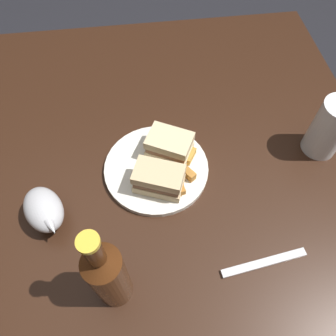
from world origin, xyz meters
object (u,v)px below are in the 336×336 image
pint_glass (328,131)px  gravy_boat (44,210)px  sandwich_half_left (159,179)px  cider_bottle (108,275)px  sandwich_half_right (170,145)px  plate (156,168)px  fork (264,263)px

pint_glass → gravy_boat: bearing=99.6°
sandwich_half_left → cider_bottle: 0.25m
pint_glass → gravy_boat: pint_glass is taller
sandwich_half_left → gravy_boat: same height
gravy_boat → cider_bottle: (-0.17, -0.14, 0.06)m
sandwich_half_right → cider_bottle: 0.34m
plate → sandwich_half_left: 0.06m
sandwich_half_left → pint_glass: bearing=-80.7°
gravy_boat → fork: (-0.15, -0.43, -0.04)m
gravy_boat → fork: bearing=-109.6°
sandwich_half_left → sandwich_half_right: size_ratio=1.01×
cider_bottle → fork: bearing=-87.5°
plate → cider_bottle: (-0.26, 0.11, 0.10)m
fork → plate: bearing=120.0°
sandwich_half_right → gravy_boat: size_ratio=0.92×
sandwich_half_right → gravy_boat: gravy_boat is taller
gravy_boat → cider_bottle: cider_bottle is taller
pint_glass → gravy_boat: (-0.11, 0.65, -0.02)m
sandwich_half_left → pint_glass: (0.07, -0.40, 0.02)m
sandwich_half_left → cider_bottle: (-0.21, 0.11, 0.06)m
gravy_boat → cider_bottle: size_ratio=0.49×
pint_glass → sandwich_half_left: bearing=99.3°
cider_bottle → pint_glass: bearing=-61.6°
sandwich_half_right → cider_bottle: bearing=154.4°
pint_glass → cider_bottle: cider_bottle is taller
gravy_boat → fork: size_ratio=0.74×
plate → sandwich_half_left: bearing=-178.8°
plate → fork: bearing=-142.6°
sandwich_half_right → fork: (-0.29, -0.15, -0.04)m
pint_glass → cider_bottle: (-0.28, 0.51, 0.05)m
pint_glass → fork: pint_glass is taller
plate → sandwich_half_right: (0.04, -0.04, 0.04)m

